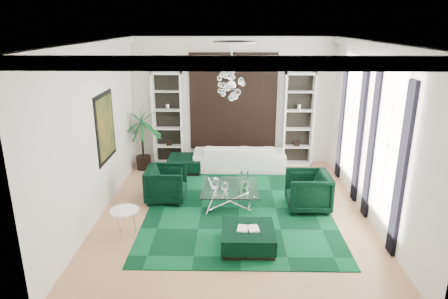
{
  "coord_description": "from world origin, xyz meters",
  "views": [
    {
      "loc": [
        -0.07,
        -8.33,
        4.17
      ],
      "look_at": [
        -0.22,
        0.5,
        1.35
      ],
      "focal_mm": 32.0,
      "sensor_mm": 36.0,
      "label": 1
    }
  ],
  "objects_px": {
    "coffee_table": "(230,196)",
    "palm": "(142,130)",
    "side_table": "(125,223)",
    "armchair_left": "(166,184)",
    "ottoman_front": "(248,238)",
    "ottoman_side": "(185,164)",
    "armchair_right": "(308,191)",
    "sofa": "(239,157)"
  },
  "relations": [
    {
      "from": "armchair_right",
      "to": "palm",
      "type": "bearing_deg",
      "value": -120.79
    },
    {
      "from": "coffee_table",
      "to": "palm",
      "type": "xyz_separation_m",
      "value": [
        -2.57,
        2.44,
        0.96
      ]
    },
    {
      "from": "coffee_table",
      "to": "palm",
      "type": "relative_size",
      "value": 0.56
    },
    {
      "from": "armchair_right",
      "to": "coffee_table",
      "type": "height_order",
      "value": "armchair_right"
    },
    {
      "from": "armchair_left",
      "to": "ottoman_side",
      "type": "xyz_separation_m",
      "value": [
        0.23,
        2.01,
        -0.22
      ]
    },
    {
      "from": "coffee_table",
      "to": "ottoman_front",
      "type": "xyz_separation_m",
      "value": [
        0.36,
        -1.89,
        -0.03
      ]
    },
    {
      "from": "armchair_right",
      "to": "ottoman_side",
      "type": "distance_m",
      "value": 3.96
    },
    {
      "from": "ottoman_side",
      "to": "side_table",
      "type": "xyz_separation_m",
      "value": [
        -0.81,
        -3.71,
        0.07
      ]
    },
    {
      "from": "armchair_left",
      "to": "armchair_right",
      "type": "height_order",
      "value": "armchair_right"
    },
    {
      "from": "sofa",
      "to": "armchair_left",
      "type": "xyz_separation_m",
      "value": [
        -1.82,
        -2.21,
        0.04
      ]
    },
    {
      "from": "sofa",
      "to": "armchair_left",
      "type": "height_order",
      "value": "armchair_left"
    },
    {
      "from": "armchair_right",
      "to": "side_table",
      "type": "xyz_separation_m",
      "value": [
        -3.93,
        -1.29,
        -0.17
      ]
    },
    {
      "from": "palm",
      "to": "ottoman_side",
      "type": "bearing_deg",
      "value": -8.39
    },
    {
      "from": "coffee_table",
      "to": "ottoman_side",
      "type": "relative_size",
      "value": 1.39
    },
    {
      "from": "armchair_left",
      "to": "side_table",
      "type": "relative_size",
      "value": 1.63
    },
    {
      "from": "ottoman_front",
      "to": "side_table",
      "type": "bearing_deg",
      "value": 169.99
    },
    {
      "from": "sofa",
      "to": "ottoman_side",
      "type": "xyz_separation_m",
      "value": [
        -1.58,
        -0.2,
        -0.18
      ]
    },
    {
      "from": "armchair_right",
      "to": "armchair_left",
      "type": "bearing_deg",
      "value": -96.96
    },
    {
      "from": "side_table",
      "to": "coffee_table",
      "type": "bearing_deg",
      "value": 34.43
    },
    {
      "from": "sofa",
      "to": "palm",
      "type": "distance_m",
      "value": 2.95
    },
    {
      "from": "armchair_left",
      "to": "palm",
      "type": "relative_size",
      "value": 0.4
    },
    {
      "from": "armchair_left",
      "to": "ottoman_front",
      "type": "height_order",
      "value": "armchair_left"
    },
    {
      "from": "sofa",
      "to": "coffee_table",
      "type": "bearing_deg",
      "value": 83.7
    },
    {
      "from": "side_table",
      "to": "palm",
      "type": "xyz_separation_m",
      "value": [
        -0.45,
        3.89,
        0.91
      ]
    },
    {
      "from": "armchair_left",
      "to": "palm",
      "type": "xyz_separation_m",
      "value": [
        -1.02,
        2.2,
        0.75
      ]
    },
    {
      "from": "ottoman_front",
      "to": "palm",
      "type": "xyz_separation_m",
      "value": [
        -2.92,
        4.33,
        0.98
      ]
    },
    {
      "from": "ottoman_side",
      "to": "palm",
      "type": "height_order",
      "value": "palm"
    },
    {
      "from": "ottoman_front",
      "to": "armchair_right",
      "type": "bearing_deg",
      "value": 49.86
    },
    {
      "from": "armchair_left",
      "to": "sofa",
      "type": "bearing_deg",
      "value": -39.39
    },
    {
      "from": "armchair_left",
      "to": "ottoman_side",
      "type": "relative_size",
      "value": 0.99
    },
    {
      "from": "ottoman_side",
      "to": "palm",
      "type": "bearing_deg",
      "value": 171.61
    },
    {
      "from": "sofa",
      "to": "armchair_left",
      "type": "distance_m",
      "value": 2.86
    },
    {
      "from": "ottoman_side",
      "to": "palm",
      "type": "xyz_separation_m",
      "value": [
        -1.25,
        0.18,
        0.97
      ]
    },
    {
      "from": "armchair_right",
      "to": "coffee_table",
      "type": "relative_size",
      "value": 0.74
    },
    {
      "from": "side_table",
      "to": "ottoman_front",
      "type": "bearing_deg",
      "value": -10.01
    },
    {
      "from": "armchair_left",
      "to": "ottoman_front",
      "type": "distance_m",
      "value": 2.87
    },
    {
      "from": "coffee_table",
      "to": "ottoman_side",
      "type": "xyz_separation_m",
      "value": [
        -1.31,
        2.25,
        -0.02
      ]
    },
    {
      "from": "sofa",
      "to": "coffee_table",
      "type": "height_order",
      "value": "sofa"
    },
    {
      "from": "coffee_table",
      "to": "side_table",
      "type": "distance_m",
      "value": 2.57
    },
    {
      "from": "ottoman_side",
      "to": "ottoman_front",
      "type": "distance_m",
      "value": 4.47
    },
    {
      "from": "coffee_table",
      "to": "palm",
      "type": "height_order",
      "value": "palm"
    },
    {
      "from": "ottoman_side",
      "to": "ottoman_front",
      "type": "height_order",
      "value": "ottoman_side"
    }
  ]
}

